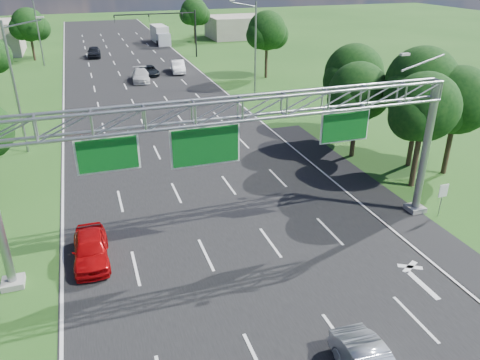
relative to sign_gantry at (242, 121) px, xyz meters
name	(u,v)px	position (x,y,z in m)	size (l,w,h in m)	color
ground	(171,136)	(-0.33, 18.00, -6.89)	(220.00, 220.00, 0.00)	#1F4C16
road	(171,136)	(-0.33, 18.00, -6.89)	(18.00, 180.00, 0.02)	black
road_flare	(377,199)	(9.87, 2.00, -6.89)	(3.00, 30.00, 0.02)	black
sign_gantry	(242,121)	(0.00, 0.00, 0.00)	(23.50, 1.00, 9.56)	gray
regulatory_sign	(443,194)	(12.07, -1.02, -5.38)	(0.60, 0.08, 2.10)	gray
traffic_signal	(173,23)	(7.15, 53.00, -1.72)	(12.21, 0.24, 7.00)	black
streetlight_l_near	(17,82)	(-11.63, 18.00, -1.31)	(2.97, 0.22, 10.16)	gray
streetlight_l_far	(39,26)	(-11.63, 53.00, -1.31)	(2.97, 0.22, 10.16)	gray
streetlight_r_mid	(254,45)	(10.97, 28.00, -1.31)	(2.97, 0.22, 10.16)	gray
tree_cluster_right	(401,92)	(14.47, 7.19, -1.58)	(9.91, 14.60, 8.68)	#2D2116
tree_verge_lc	(29,26)	(-13.25, 58.04, -1.92)	(5.76, 4.80, 7.62)	#2D2116
tree_verge_rd	(267,32)	(15.75, 36.04, -1.26)	(5.76, 4.80, 8.28)	#2D2116
tree_verge_re	(195,13)	(13.75, 66.04, -1.70)	(5.76, 4.80, 7.84)	#2D2116
building_right	(240,27)	(23.67, 70.00, -4.89)	(12.00, 9.00, 4.00)	gray
red_coupe	(91,248)	(-7.72, 0.89, -6.16)	(1.72, 4.27, 1.46)	#AF080A
car_queue_a	(141,75)	(0.07, 39.15, -6.15)	(2.07, 5.08, 1.47)	silver
car_queue_b	(149,71)	(1.63, 42.28, -6.29)	(2.01, 4.36, 1.21)	black
car_queue_c	(94,52)	(-4.60, 57.63, -6.08)	(1.92, 4.78, 1.63)	black
car_queue_d	(178,67)	(5.55, 42.68, -6.10)	(1.67, 4.78, 1.58)	white
box_truck	(160,35)	(7.67, 68.07, -5.45)	(2.60, 8.04, 3.01)	silver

